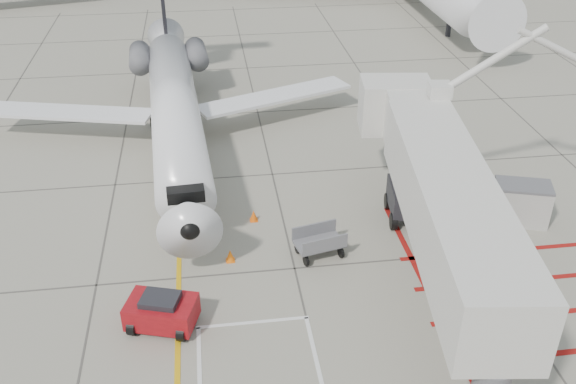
{
  "coord_description": "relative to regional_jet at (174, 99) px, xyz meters",
  "views": [
    {
      "loc": [
        -3.13,
        -16.84,
        16.34
      ],
      "look_at": [
        0.0,
        6.0,
        2.5
      ],
      "focal_mm": 40.0,
      "sensor_mm": 36.0,
      "label": 1
    }
  ],
  "objects": [
    {
      "name": "ground_plane",
      "position": [
        4.74,
        -14.01,
        -3.66
      ],
      "size": [
        260.0,
        260.0,
        0.0
      ],
      "primitive_type": "plane",
      "color": "gray",
      "rests_on": "ground"
    },
    {
      "name": "regional_jet",
      "position": [
        0.0,
        0.0,
        0.0
      ],
      "size": [
        23.84,
        29.24,
        7.31
      ],
      "primitive_type": null,
      "rotation": [
        0.0,
        0.0,
        0.06
      ],
      "color": "white",
      "rests_on": "ground_plane"
    },
    {
      "name": "jet_bridge",
      "position": [
        9.91,
        -12.66,
        -0.02
      ],
      "size": [
        10.85,
        19.14,
        7.28
      ],
      "primitive_type": null,
      "rotation": [
        0.0,
        0.0,
        -0.13
      ],
      "color": "silver",
      "rests_on": "ground_plane"
    },
    {
      "name": "pushback_tug",
      "position": [
        -0.53,
        -12.72,
        -2.94
      ],
      "size": [
        2.8,
        2.2,
        1.43
      ],
      "primitive_type": null,
      "rotation": [
        0.0,
        0.0,
        -0.3
      ],
      "color": "maroon",
      "rests_on": "ground_plane"
    },
    {
      "name": "baggage_cart",
      "position": [
        5.91,
        -9.2,
        -3.02
      ],
      "size": [
        2.25,
        1.7,
        1.27
      ],
      "primitive_type": null,
      "rotation": [
        0.0,
        0.0,
        0.23
      ],
      "color": "slate",
      "rests_on": "ground_plane"
    },
    {
      "name": "ground_power_unit",
      "position": [
        15.44,
        -7.85,
        -2.7
      ],
      "size": [
        2.73,
        2.07,
        1.92
      ],
      "primitive_type": null,
      "rotation": [
        0.0,
        0.0,
        -0.3
      ],
      "color": "#B8B5AF",
      "rests_on": "ground_plane"
    },
    {
      "name": "cone_nose",
      "position": [
        2.14,
        -9.12,
        -3.39
      ],
      "size": [
        0.39,
        0.39,
        0.54
      ],
      "primitive_type": "cone",
      "color": "orange",
      "rests_on": "ground_plane"
    },
    {
      "name": "cone_side",
      "position": [
        3.39,
        -6.19,
        -3.39
      ],
      "size": [
        0.38,
        0.38,
        0.53
      ],
      "primitive_type": "cone",
      "color": "#F05C0C",
      "rests_on": "ground_plane"
    }
  ]
}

